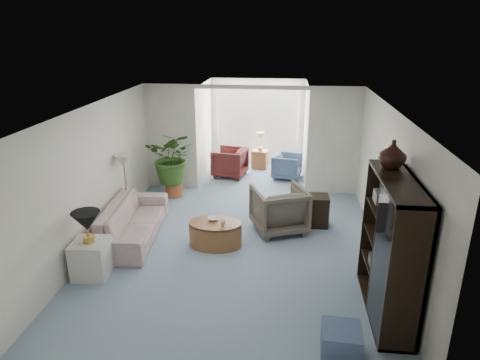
# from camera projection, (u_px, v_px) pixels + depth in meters

# --- Properties ---
(floor) EXTENTS (6.00, 6.00, 0.00)m
(floor) POSITION_uv_depth(u_px,v_px,m) (236.00, 250.00, 7.61)
(floor) COLOR #8CA5B8
(floor) RESTS_ON ground
(sunroom_floor) EXTENTS (2.60, 2.60, 0.00)m
(sunroom_floor) POSITION_uv_depth(u_px,v_px,m) (254.00, 175.00, 11.44)
(sunroom_floor) COLOR #8CA5B8
(sunroom_floor) RESTS_ON ground
(back_pier_left) EXTENTS (1.20, 0.12, 2.50)m
(back_pier_left) POSITION_uv_depth(u_px,v_px,m) (171.00, 137.00, 10.18)
(back_pier_left) COLOR white
(back_pier_left) RESTS_ON ground
(back_pier_right) EXTENTS (1.20, 0.12, 2.50)m
(back_pier_right) POSITION_uv_depth(u_px,v_px,m) (334.00, 142.00, 9.80)
(back_pier_right) COLOR white
(back_pier_right) RESTS_ON ground
(back_header) EXTENTS (2.60, 0.12, 0.10)m
(back_header) POSITION_uv_depth(u_px,v_px,m) (252.00, 87.00, 9.59)
(back_header) COLOR white
(back_header) RESTS_ON back_pier_left
(window_pane) EXTENTS (2.20, 0.02, 1.50)m
(window_pane) POSITION_uv_depth(u_px,v_px,m) (258.00, 115.00, 11.98)
(window_pane) COLOR white
(window_blinds) EXTENTS (2.20, 0.02, 1.50)m
(window_blinds) POSITION_uv_depth(u_px,v_px,m) (258.00, 115.00, 11.95)
(window_blinds) COLOR white
(framed_picture) EXTENTS (0.04, 0.50, 0.40)m
(framed_picture) POSITION_uv_depth(u_px,v_px,m) (392.00, 165.00, 6.69)
(framed_picture) COLOR #B8B093
(sofa) EXTENTS (1.05, 2.32, 0.66)m
(sofa) POSITION_uv_depth(u_px,v_px,m) (133.00, 221.00, 7.97)
(sofa) COLOR beige
(sofa) RESTS_ON ground
(end_table) EXTENTS (0.57, 0.57, 0.59)m
(end_table) POSITION_uv_depth(u_px,v_px,m) (91.00, 258.00, 6.74)
(end_table) COLOR silver
(end_table) RESTS_ON ground
(table_lamp) EXTENTS (0.44, 0.44, 0.30)m
(table_lamp) POSITION_uv_depth(u_px,v_px,m) (86.00, 221.00, 6.52)
(table_lamp) COLOR black
(table_lamp) RESTS_ON end_table
(floor_lamp) EXTENTS (0.36, 0.36, 0.28)m
(floor_lamp) POSITION_uv_depth(u_px,v_px,m) (123.00, 161.00, 8.37)
(floor_lamp) COLOR beige
(floor_lamp) RESTS_ON ground
(coffee_table) EXTENTS (1.02, 1.02, 0.45)m
(coffee_table) POSITION_uv_depth(u_px,v_px,m) (215.00, 234.00, 7.69)
(coffee_table) COLOR brown
(coffee_table) RESTS_ON ground
(coffee_bowl) EXTENTS (0.21, 0.21, 0.05)m
(coffee_bowl) POSITION_uv_depth(u_px,v_px,m) (213.00, 219.00, 7.71)
(coffee_bowl) COLOR silver
(coffee_bowl) RESTS_ON coffee_table
(coffee_cup) EXTENTS (0.11, 0.11, 0.10)m
(coffee_cup) POSITION_uv_depth(u_px,v_px,m) (223.00, 223.00, 7.49)
(coffee_cup) COLOR silver
(coffee_cup) RESTS_ON coffee_table
(wingback_chair) EXTENTS (1.22, 1.23, 0.87)m
(wingback_chair) POSITION_uv_depth(u_px,v_px,m) (279.00, 209.00, 8.21)
(wingback_chair) COLOR #5B5348
(wingback_chair) RESTS_ON ground
(side_table_dark) EXTENTS (0.53, 0.42, 0.62)m
(side_table_dark) POSITION_uv_depth(u_px,v_px,m) (315.00, 211.00, 8.46)
(side_table_dark) COLOR black
(side_table_dark) RESTS_ON ground
(entertainment_cabinet) EXTENTS (0.46, 1.73, 1.93)m
(entertainment_cabinet) POSITION_uv_depth(u_px,v_px,m) (391.00, 248.00, 5.68)
(entertainment_cabinet) COLOR black
(entertainment_cabinet) RESTS_ON ground
(cabinet_urn) EXTENTS (0.37, 0.37, 0.38)m
(cabinet_urn) POSITION_uv_depth(u_px,v_px,m) (393.00, 154.00, 5.75)
(cabinet_urn) COLOR black
(cabinet_urn) RESTS_ON entertainment_cabinet
(ottoman) EXTENTS (0.50, 0.50, 0.37)m
(ottoman) POSITION_uv_depth(u_px,v_px,m) (341.00, 342.00, 5.11)
(ottoman) COLOR slate
(ottoman) RESTS_ON ground
(plant_pot) EXTENTS (0.40, 0.40, 0.32)m
(plant_pot) POSITION_uv_depth(u_px,v_px,m) (174.00, 189.00, 9.99)
(plant_pot) COLOR #AB5731
(plant_pot) RESTS_ON ground
(house_plant) EXTENTS (1.11, 0.96, 1.23)m
(house_plant) POSITION_uv_depth(u_px,v_px,m) (173.00, 157.00, 9.73)
(house_plant) COLOR #315B1F
(house_plant) RESTS_ON plant_pot
(sunroom_chair_blue) EXTENTS (0.82, 0.81, 0.64)m
(sunroom_chair_blue) POSITION_uv_depth(u_px,v_px,m) (287.00, 166.00, 11.11)
(sunroom_chair_blue) COLOR slate
(sunroom_chair_blue) RESTS_ON ground
(sunroom_chair_maroon) EXTENTS (0.96, 0.94, 0.75)m
(sunroom_chair_maroon) POSITION_uv_depth(u_px,v_px,m) (230.00, 162.00, 11.24)
(sunroom_chair_maroon) COLOR #531C1E
(sunroom_chair_maroon) RESTS_ON ground
(sunroom_table) EXTENTS (0.47, 0.40, 0.51)m
(sunroom_table) POSITION_uv_depth(u_px,v_px,m) (260.00, 159.00, 11.91)
(sunroom_table) COLOR brown
(sunroom_table) RESTS_ON ground
(shelf_clutter) EXTENTS (0.30, 0.87, 1.06)m
(shelf_clutter) POSITION_uv_depth(u_px,v_px,m) (386.00, 236.00, 5.74)
(shelf_clutter) COLOR #403E3B
(shelf_clutter) RESTS_ON entertainment_cabinet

